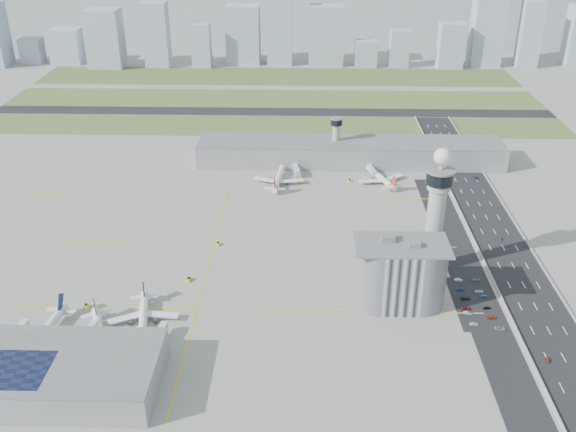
{
  "coord_description": "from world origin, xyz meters",
  "views": [
    {
      "loc": [
        8.21,
        -269.45,
        169.97
      ],
      "look_at": [
        0.0,
        35.0,
        15.0
      ],
      "focal_mm": 40.0,
      "sensor_mm": 36.0,
      "label": 1
    }
  ],
  "objects_px": {
    "airplane_far_a": "(278,175)",
    "car_lot_5": "(458,280)",
    "tug_3": "(218,244)",
    "car_lot_8": "(487,308)",
    "secondary_tower": "(336,136)",
    "car_lot_6": "(500,328)",
    "control_tower": "(437,206)",
    "car_lot_4": "(460,290)",
    "tug_2": "(189,279)",
    "car_lot_11": "(476,280)",
    "jet_bridge_far_0": "(295,167)",
    "car_lot_2": "(466,308)",
    "airplane_near_a": "(42,329)",
    "jet_bridge_far_1": "(369,168)",
    "car_lot_7": "(492,317)",
    "car_hw_4": "(438,148)",
    "jet_bridge_near_1": "(80,345)",
    "admin_building": "(399,274)",
    "car_lot_0": "(474,324)",
    "tug_5": "(350,180)",
    "tug_4": "(301,181)",
    "car_hw_0": "(548,360)",
    "jet_bridge_near_0": "(8,344)",
    "airplane_near_c": "(143,313)",
    "car_lot_9": "(484,296)",
    "jet_bridge_near_2": "(153,347)",
    "airplane_near_b": "(100,331)",
    "car_hw_2": "(476,178)",
    "tug_0": "(86,306)",
    "car_lot_10": "(479,292)",
    "car_lot_1": "(468,313)",
    "car_hw_1": "(500,239)",
    "car_lot_3": "(466,298)",
    "airplane_far_b": "(381,174)"
  },
  "relations": [
    {
      "from": "car_lot_7",
      "to": "car_hw_4",
      "type": "height_order",
      "value": "car_lot_7"
    },
    {
      "from": "airplane_near_c",
      "to": "car_lot_9",
      "type": "distance_m",
      "value": 156.5
    },
    {
      "from": "jet_bridge_near_2",
      "to": "car_lot_7",
      "type": "xyz_separation_m",
      "value": [
        145.68,
        27.31,
        -2.24
      ]
    },
    {
      "from": "jet_bridge_far_0",
      "to": "car_lot_2",
      "type": "relative_size",
      "value": 3.17
    },
    {
      "from": "car_lot_8",
      "to": "airplane_near_b",
      "type": "bearing_deg",
      "value": 90.24
    },
    {
      "from": "airplane_near_a",
      "to": "car_hw_0",
      "type": "xyz_separation_m",
      "value": [
        208.82,
        -8.04,
        -5.03
      ]
    },
    {
      "from": "tug_0",
      "to": "car_lot_10",
      "type": "bearing_deg",
      "value": -94.98
    },
    {
      "from": "tug_0",
      "to": "car_lot_1",
      "type": "xyz_separation_m",
      "value": [
        173.18,
        -0.63,
        -0.24
      ]
    },
    {
      "from": "car_lot_9",
      "to": "car_hw_1",
      "type": "relative_size",
      "value": 1.11
    },
    {
      "from": "control_tower",
      "to": "car_lot_10",
      "type": "xyz_separation_m",
      "value": [
        19.93,
        -21.1,
        -34.47
      ]
    },
    {
      "from": "airplane_near_b",
      "to": "car_hw_2",
      "type": "height_order",
      "value": "airplane_near_b"
    },
    {
      "from": "tug_2",
      "to": "car_lot_11",
      "type": "height_order",
      "value": "tug_2"
    },
    {
      "from": "airplane_far_b",
      "to": "car_lot_11",
      "type": "relative_size",
      "value": 8.96
    },
    {
      "from": "tug_3",
      "to": "car_lot_8",
      "type": "relative_size",
      "value": 0.83
    },
    {
      "from": "airplane_near_a",
      "to": "car_hw_4",
      "type": "bearing_deg",
      "value": 144.88
    },
    {
      "from": "jet_bridge_near_0",
      "to": "car_lot_8",
      "type": "xyz_separation_m",
      "value": [
        205.27,
        34.63,
        -2.28
      ]
    },
    {
      "from": "airplane_near_a",
      "to": "car_lot_9",
      "type": "relative_size",
      "value": 10.87
    },
    {
      "from": "car_lot_3",
      "to": "car_lot_6",
      "type": "height_order",
      "value": "car_lot_6"
    },
    {
      "from": "airplane_near_a",
      "to": "jet_bridge_far_1",
      "type": "xyz_separation_m",
      "value": [
        152.92,
        186.18,
        -2.74
      ]
    },
    {
      "from": "car_lot_9",
      "to": "car_hw_2",
      "type": "xyz_separation_m",
      "value": [
        28.95,
        139.09,
        0.02
      ]
    },
    {
      "from": "jet_bridge_near_1",
      "to": "car_lot_3",
      "type": "relative_size",
      "value": 3.13
    },
    {
      "from": "car_lot_4",
      "to": "airplane_far_a",
      "type": "bearing_deg",
      "value": 34.4
    },
    {
      "from": "admin_building",
      "to": "tug_5",
      "type": "xyz_separation_m",
      "value": [
        -13.87,
        137.64,
        -14.48
      ]
    },
    {
      "from": "secondary_tower",
      "to": "car_lot_6",
      "type": "bearing_deg",
      "value": -71.5
    },
    {
      "from": "jet_bridge_far_0",
      "to": "car_hw_4",
      "type": "height_order",
      "value": "jet_bridge_far_0"
    },
    {
      "from": "airplane_near_c",
      "to": "car_lot_7",
      "type": "xyz_separation_m",
      "value": [
        154.21,
        7.33,
        -4.58
      ]
    },
    {
      "from": "jet_bridge_far_1",
      "to": "car_lot_7",
      "type": "distance_m",
      "value": 170.63
    },
    {
      "from": "airplane_far_a",
      "to": "car_lot_5",
      "type": "height_order",
      "value": "airplane_far_a"
    },
    {
      "from": "tug_5",
      "to": "car_lot_6",
      "type": "distance_m",
      "value": 167.05
    },
    {
      "from": "admin_building",
      "to": "jet_bridge_near_0",
      "type": "xyz_separation_m",
      "value": [
        -164.99,
        -39.0,
        -12.45
      ]
    },
    {
      "from": "airplane_near_c",
      "to": "car_hw_2",
      "type": "distance_m",
      "value": 245.59
    },
    {
      "from": "tug_4",
      "to": "car_lot_7",
      "type": "distance_m",
      "value": 170.77
    },
    {
      "from": "tug_4",
      "to": "car_lot_2",
      "type": "relative_size",
      "value": 0.83
    },
    {
      "from": "control_tower",
      "to": "airplane_near_b",
      "type": "bearing_deg",
      "value": -157.12
    },
    {
      "from": "airplane_far_b",
      "to": "tug_4",
      "type": "relative_size",
      "value": 10.43
    },
    {
      "from": "control_tower",
      "to": "car_hw_2",
      "type": "height_order",
      "value": "control_tower"
    },
    {
      "from": "jet_bridge_near_1",
      "to": "admin_building",
      "type": "bearing_deg",
      "value": -63.88
    },
    {
      "from": "jet_bridge_near_1",
      "to": "car_hw_0",
      "type": "height_order",
      "value": "jet_bridge_near_1"
    },
    {
      "from": "tug_5",
      "to": "car_lot_4",
      "type": "height_order",
      "value": "tug_5"
    },
    {
      "from": "tug_4",
      "to": "car_lot_8",
      "type": "height_order",
      "value": "tug_4"
    },
    {
      "from": "admin_building",
      "to": "jet_bridge_far_0",
      "type": "xyz_separation_m",
      "value": [
        -49.99,
        154.0,
        -12.45
      ]
    },
    {
      "from": "jet_bridge_far_1",
      "to": "car_hw_0",
      "type": "distance_m",
      "value": 202.12
    },
    {
      "from": "tug_0",
      "to": "car_lot_4",
      "type": "distance_m",
      "value": 174.85
    },
    {
      "from": "jet_bridge_near_2",
      "to": "airplane_far_a",
      "type": "bearing_deg",
      "value": -4.5
    },
    {
      "from": "car_lot_10",
      "to": "car_hw_1",
      "type": "distance_m",
      "value": 57.07
    },
    {
      "from": "control_tower",
      "to": "car_lot_4",
      "type": "distance_m",
      "value": 41.27
    },
    {
      "from": "jet_bridge_near_0",
      "to": "jet_bridge_far_0",
      "type": "distance_m",
      "value": 224.66
    },
    {
      "from": "tug_2",
      "to": "car_lot_0",
      "type": "distance_m",
      "value": 134.64
    },
    {
      "from": "jet_bridge_far_0",
      "to": "tug_5",
      "type": "distance_m",
      "value": 39.7
    },
    {
      "from": "airplane_far_a",
      "to": "car_hw_4",
      "type": "height_order",
      "value": "airplane_far_a"
    }
  ]
}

